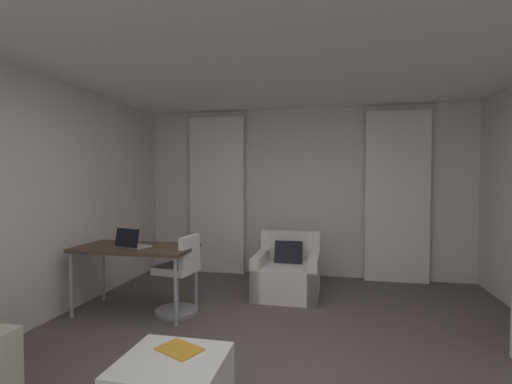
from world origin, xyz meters
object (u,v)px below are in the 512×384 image
(armchair, at_px, (288,274))
(laptop, at_px, (132,243))
(desk, at_px, (136,252))
(desk_chair, at_px, (180,279))
(magazine_open, at_px, (179,349))

(armchair, bearing_deg, laptop, -146.40)
(desk, xyz_separation_m, desk_chair, (0.50, 0.06, -0.29))
(armchair, xyz_separation_m, desk, (-1.61, -0.98, 0.42))
(desk, height_order, desk_chair, desk_chair)
(armchair, xyz_separation_m, desk_chair, (-1.11, -0.92, 0.13))
(armchair, distance_m, magazine_open, 2.55)
(magazine_open, bearing_deg, laptop, 129.33)
(desk_chair, distance_m, laptop, 0.65)
(armchair, bearing_deg, magazine_open, -99.39)
(desk_chair, height_order, magazine_open, desk_chair)
(armchair, height_order, magazine_open, armchair)
(armchair, height_order, desk_chair, desk_chair)
(desk_chair, bearing_deg, armchair, 39.87)
(desk, relative_size, magazine_open, 3.88)
(desk, height_order, magazine_open, desk)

